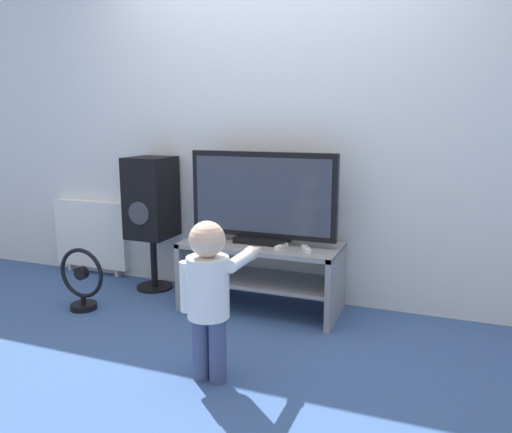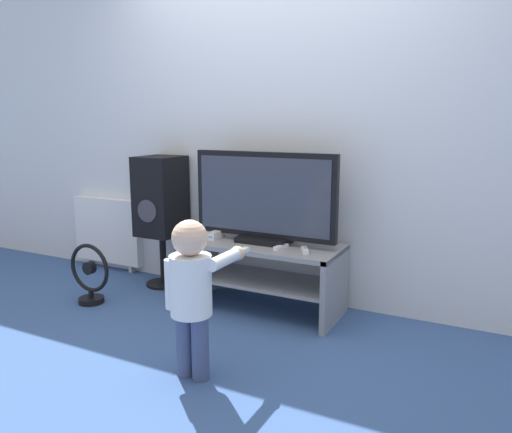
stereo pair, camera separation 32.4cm
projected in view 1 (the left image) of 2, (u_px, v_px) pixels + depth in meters
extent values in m
plane|color=#38568C|center=(248.00, 321.00, 3.24)|extent=(16.00, 16.00, 0.00)
cube|color=silver|center=(278.00, 118.00, 3.51)|extent=(10.00, 0.06, 2.60)
cube|color=gray|center=(261.00, 245.00, 3.37)|extent=(1.07, 0.48, 0.03)
cube|color=gray|center=(261.00, 279.00, 3.42)|extent=(1.03, 0.44, 0.02)
cube|color=gray|center=(194.00, 268.00, 3.60)|extent=(0.04, 0.48, 0.47)
cube|color=gray|center=(336.00, 285.00, 3.23)|extent=(0.04, 0.48, 0.47)
cube|color=black|center=(262.00, 239.00, 3.39)|extent=(0.36, 0.20, 0.04)
cube|color=black|center=(263.00, 195.00, 3.33)|extent=(1.02, 0.05, 0.57)
cube|color=#333847|center=(261.00, 195.00, 3.31)|extent=(0.95, 0.01, 0.50)
cube|color=white|center=(214.00, 235.00, 3.48)|extent=(0.06, 0.18, 0.05)
cube|color=#3F8CE5|center=(208.00, 238.00, 3.40)|extent=(0.03, 0.00, 0.01)
cube|color=white|center=(306.00, 249.00, 3.18)|extent=(0.09, 0.13, 0.02)
cylinder|color=#337FD8|center=(306.00, 247.00, 3.18)|extent=(0.01, 0.01, 0.00)
cube|color=white|center=(281.00, 246.00, 3.24)|extent=(0.06, 0.13, 0.02)
cylinder|color=#337FD8|center=(281.00, 244.00, 3.24)|extent=(0.01, 0.01, 0.00)
cylinder|color=#3F4C72|center=(201.00, 347.00, 2.50)|extent=(0.09, 0.09, 0.34)
cylinder|color=#3F4C72|center=(218.00, 350.00, 2.47)|extent=(0.09, 0.09, 0.34)
cylinder|color=white|center=(208.00, 287.00, 2.42)|extent=(0.21, 0.21, 0.30)
sphere|color=beige|center=(207.00, 239.00, 2.38)|extent=(0.18, 0.18, 0.18)
cylinder|color=white|center=(186.00, 287.00, 2.47)|extent=(0.06, 0.06, 0.26)
cylinder|color=white|center=(241.00, 260.00, 2.48)|extent=(0.06, 0.26, 0.06)
sphere|color=beige|center=(250.00, 254.00, 2.59)|extent=(0.08, 0.08, 0.08)
cube|color=white|center=(253.00, 252.00, 2.63)|extent=(0.03, 0.13, 0.02)
cylinder|color=black|center=(155.00, 287.00, 3.88)|extent=(0.28, 0.28, 0.02)
cylinder|color=black|center=(154.00, 263.00, 3.85)|extent=(0.05, 0.05, 0.41)
cube|color=black|center=(151.00, 197.00, 3.75)|extent=(0.31, 0.33, 0.61)
cylinder|color=#38383D|center=(139.00, 213.00, 3.61)|extent=(0.17, 0.01, 0.17)
cylinder|color=black|center=(84.00, 306.00, 3.45)|extent=(0.18, 0.18, 0.04)
cylinder|color=black|center=(83.00, 300.00, 3.44)|extent=(0.04, 0.04, 0.06)
torus|color=black|center=(81.00, 273.00, 3.40)|extent=(0.35, 0.03, 0.35)
cylinder|color=black|center=(81.00, 273.00, 3.40)|extent=(0.09, 0.05, 0.09)
cube|color=white|center=(92.00, 234.00, 4.20)|extent=(0.70, 0.08, 0.56)
cube|color=silver|center=(71.00, 266.00, 4.35)|extent=(0.03, 0.05, 0.06)
cube|color=silver|center=(118.00, 272.00, 4.18)|extent=(0.03, 0.05, 0.06)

